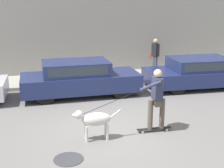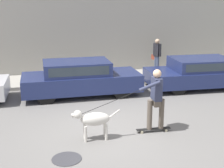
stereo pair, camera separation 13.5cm
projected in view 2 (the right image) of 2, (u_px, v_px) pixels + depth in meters
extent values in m
plane|color=slate|center=(112.00, 132.00, 8.23)|extent=(36.00, 36.00, 0.00)
cube|color=gray|center=(79.00, 13.00, 13.80)|extent=(32.00, 0.30, 5.58)
cube|color=#A39E93|center=(84.00, 79.00, 13.40)|extent=(30.00, 2.05, 0.13)
cylinder|color=black|center=(112.00, 79.00, 12.25)|extent=(0.67, 0.21, 0.67)
cylinder|color=black|center=(121.00, 89.00, 10.92)|extent=(0.67, 0.21, 0.67)
cylinder|color=black|center=(45.00, 83.00, 11.66)|extent=(0.67, 0.21, 0.67)
cylinder|color=black|center=(46.00, 94.00, 10.33)|extent=(0.67, 0.21, 0.67)
cube|color=navy|center=(82.00, 82.00, 11.25)|extent=(4.22, 1.73, 0.59)
cube|color=navy|center=(77.00, 68.00, 11.07)|extent=(2.34, 1.53, 0.47)
cube|color=#28333D|center=(79.00, 72.00, 10.36)|extent=(2.04, 0.05, 0.30)
cylinder|color=black|center=(164.00, 76.00, 12.79)|extent=(0.63, 0.22, 0.63)
cylinder|color=black|center=(178.00, 86.00, 11.32)|extent=(0.63, 0.22, 0.63)
cube|color=navy|center=(205.00, 76.00, 12.28)|extent=(4.63, 1.92, 0.54)
cube|color=navy|center=(201.00, 64.00, 12.11)|extent=(2.33, 1.67, 0.45)
cube|color=#28333D|center=(212.00, 68.00, 11.34)|extent=(2.01, 0.07, 0.29)
cylinder|color=beige|center=(86.00, 134.00, 7.61)|extent=(0.07, 0.07, 0.40)
cylinder|color=beige|center=(85.00, 131.00, 7.78)|extent=(0.07, 0.07, 0.40)
cylinder|color=beige|center=(106.00, 133.00, 7.70)|extent=(0.07, 0.07, 0.40)
cylinder|color=beige|center=(105.00, 130.00, 7.87)|extent=(0.07, 0.07, 0.40)
ellipsoid|color=beige|center=(95.00, 119.00, 7.65)|extent=(0.74, 0.35, 0.33)
sphere|color=beige|center=(78.00, 114.00, 7.53)|extent=(0.21, 0.21, 0.21)
cylinder|color=beige|center=(74.00, 115.00, 7.52)|extent=(0.12, 0.10, 0.09)
cylinder|color=beige|center=(114.00, 114.00, 7.71)|extent=(0.29, 0.05, 0.22)
cylinder|color=beige|center=(142.00, 132.00, 8.11)|extent=(0.07, 0.03, 0.07)
cylinder|color=beige|center=(140.00, 130.00, 8.25)|extent=(0.07, 0.03, 0.07)
cylinder|color=beige|center=(166.00, 130.00, 8.23)|extent=(0.07, 0.03, 0.07)
cylinder|color=beige|center=(164.00, 128.00, 8.37)|extent=(0.07, 0.03, 0.07)
cube|color=black|center=(153.00, 129.00, 8.23)|extent=(0.92, 0.14, 0.02)
cylinder|color=brown|center=(150.00, 115.00, 8.10)|extent=(0.13, 0.13, 0.80)
cylinder|color=brown|center=(161.00, 114.00, 8.16)|extent=(0.13, 0.13, 0.80)
cube|color=brown|center=(156.00, 103.00, 8.04)|extent=(0.17, 0.30, 0.16)
cube|color=#2D334C|center=(157.00, 89.00, 7.95)|extent=(0.20, 0.39, 0.58)
sphere|color=tan|center=(157.00, 74.00, 7.84)|extent=(0.21, 0.21, 0.21)
cylinder|color=#2D334C|center=(154.00, 88.00, 8.17)|extent=(0.08, 0.08, 0.55)
cylinder|color=#2D334C|center=(150.00, 86.00, 7.65)|extent=(0.55, 0.11, 0.27)
cylinder|color=black|center=(109.00, 103.00, 7.58)|extent=(1.53, 0.09, 0.58)
cylinder|color=#3D4760|center=(156.00, 64.00, 14.14)|extent=(0.13, 0.13, 0.78)
cylinder|color=#3D4760|center=(158.00, 65.00, 14.01)|extent=(0.13, 0.13, 0.78)
cube|color=black|center=(157.00, 50.00, 13.90)|extent=(0.28, 0.40, 0.57)
cylinder|color=black|center=(154.00, 49.00, 14.08)|extent=(0.08, 0.08, 0.54)
cylinder|color=black|center=(160.00, 50.00, 13.71)|extent=(0.08, 0.08, 0.54)
sphere|color=tan|center=(157.00, 41.00, 13.79)|extent=(0.21, 0.21, 0.21)
cube|color=brown|center=(154.00, 57.00, 14.18)|extent=(0.17, 0.29, 0.22)
cylinder|color=#38383D|center=(67.00, 159.00, 6.83)|extent=(0.66, 0.66, 0.01)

